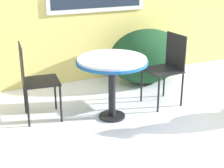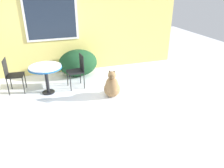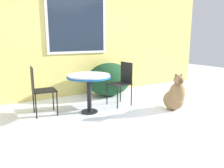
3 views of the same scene
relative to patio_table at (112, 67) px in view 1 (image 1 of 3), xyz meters
name	(u,v)px [view 1 (image 1 of 3)]	position (x,y,z in m)	size (l,w,h in m)	color
ground_plane	(177,141)	(0.39, -0.80, -0.63)	(16.00, 16.00, 0.00)	white
shrub_left	(147,56)	(0.97, 0.90, -0.23)	(1.16, 0.83, 0.81)	#194223
patio_table	(112,67)	(0.00, 0.00, 0.00)	(0.82, 0.82, 0.74)	black
patio_chair_near_table	(34,78)	(-0.83, 0.33, -0.13)	(0.44, 0.44, 0.91)	black
patio_chair_far_side	(167,66)	(0.82, 0.11, -0.13)	(0.44, 0.44, 0.91)	black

